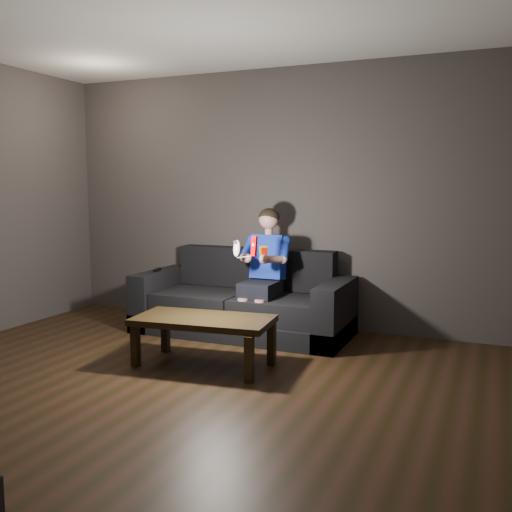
% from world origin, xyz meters
% --- Properties ---
extents(floor, '(5.00, 5.00, 0.00)m').
position_xyz_m(floor, '(0.00, 0.00, 0.00)').
color(floor, black).
rests_on(floor, ground).
extents(back_wall, '(5.00, 0.04, 2.70)m').
position_xyz_m(back_wall, '(0.00, 2.50, 1.35)').
color(back_wall, '#413B39').
rests_on(back_wall, ground).
extents(sofa, '(2.15, 0.93, 0.83)m').
position_xyz_m(sofa, '(-0.18, 2.00, 0.27)').
color(sofa, black).
rests_on(sofa, floor).
extents(child, '(0.49, 0.60, 1.20)m').
position_xyz_m(child, '(0.07, 1.95, 0.73)').
color(child, black).
rests_on(child, sofa).
extents(wii_remote_red, '(0.04, 0.07, 0.18)m').
position_xyz_m(wii_remote_red, '(0.16, 1.49, 0.95)').
color(wii_remote_red, '#E50002').
rests_on(wii_remote_red, child).
extents(nunchuk_white, '(0.08, 0.11, 0.16)m').
position_xyz_m(nunchuk_white, '(-0.02, 1.49, 0.92)').
color(nunchuk_white, silver).
rests_on(nunchuk_white, child).
extents(wii_remote_black, '(0.08, 0.16, 0.03)m').
position_xyz_m(wii_remote_black, '(-1.14, 1.92, 0.60)').
color(wii_remote_black, black).
rests_on(wii_remote_black, sofa).
extents(coffee_table, '(1.18, 0.68, 0.41)m').
position_xyz_m(coffee_table, '(-0.03, 0.88, 0.35)').
color(coffee_table, black).
rests_on(coffee_table, floor).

